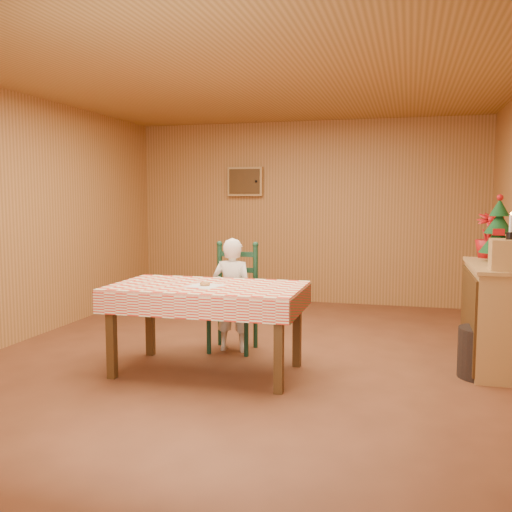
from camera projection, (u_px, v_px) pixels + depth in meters
The scene contains 13 objects.
ground at pixel (251, 356), 5.47m from camera, with size 6.00×6.00×0.00m, color brown.
cabin_walls at pixel (264, 167), 5.80m from camera, with size 5.10×6.05×2.65m.
dining_table at pixel (207, 294), 4.91m from camera, with size 1.66×0.96×0.77m.
ladder_chair at pixel (234, 300), 5.69m from camera, with size 0.44×0.40×1.08m.
seated_child at pixel (232, 295), 5.63m from camera, with size 0.41×0.27×1.12m, color white.
napkin at pixel (205, 286), 4.86m from camera, with size 0.26×0.26×0.00m, color white.
donut at pixel (205, 284), 4.86m from camera, with size 0.09×0.09×0.03m, color #BA7E43.
shelf_unit at pixel (498, 316), 5.10m from camera, with size 0.54×1.24×0.93m.
crate at pixel (510, 255), 4.65m from camera, with size 0.30×0.30×0.25m, color tan.
christmas_tree at pixel (499, 231), 5.26m from camera, with size 0.34×0.34×0.62m.
flower_arrangement at pixel (488, 236), 5.57m from camera, with size 0.25×0.25×0.44m, color #A20F12.
candle_set at pixel (511, 232), 4.63m from camera, with size 0.07×0.07×0.22m.
storage_bin at pixel (484, 353), 4.81m from camera, with size 0.42×0.42×0.42m, color black.
Camera 1 is at (1.44, -5.15, 1.52)m, focal length 40.00 mm.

